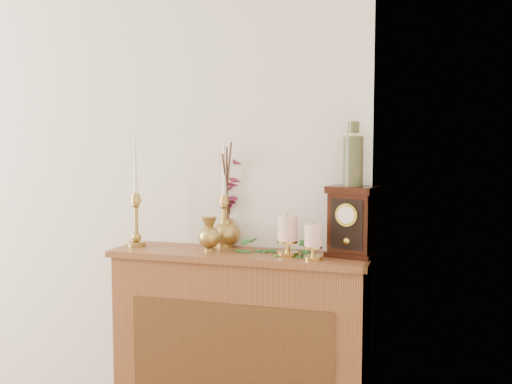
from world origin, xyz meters
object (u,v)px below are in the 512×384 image
(mantel_clock, at_px, (352,222))
(ginger_jar, at_px, (230,199))
(candlestick_left, at_px, (136,211))
(candlestick_center, at_px, (224,212))
(ceramic_vase, at_px, (353,157))
(bud_vase, at_px, (209,235))

(mantel_clock, bearing_deg, ginger_jar, -175.60)
(candlestick_left, xyz_separation_m, candlestick_center, (0.42, 0.12, -0.00))
(candlestick_center, distance_m, ginger_jar, 0.07)
(ginger_jar, bearing_deg, mantel_clock, -9.46)
(mantel_clock, xyz_separation_m, ceramic_vase, (0.00, 0.00, 0.29))
(candlestick_center, bearing_deg, ginger_jar, 63.15)
(mantel_clock, height_order, ceramic_vase, ceramic_vase)
(bud_vase, relative_size, mantel_clock, 0.52)
(mantel_clock, relative_size, ceramic_vase, 1.11)
(ginger_jar, bearing_deg, bud_vase, -102.00)
(candlestick_center, bearing_deg, ceramic_vase, -5.59)
(ceramic_vase, bearing_deg, mantel_clock, -103.86)
(ginger_jar, xyz_separation_m, mantel_clock, (0.62, -0.10, -0.08))
(bud_vase, bearing_deg, candlestick_center, 82.16)
(candlestick_left, bearing_deg, ceramic_vase, 2.83)
(ginger_jar, bearing_deg, ceramic_vase, -9.20)
(candlestick_left, bearing_deg, bud_vase, -4.79)
(bud_vase, relative_size, ceramic_vase, 0.58)
(ginger_jar, relative_size, mantel_clock, 1.62)
(bud_vase, height_order, mantel_clock, mantel_clock)
(candlestick_left, distance_m, ceramic_vase, 1.10)
(candlestick_left, bearing_deg, ginger_jar, 19.07)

